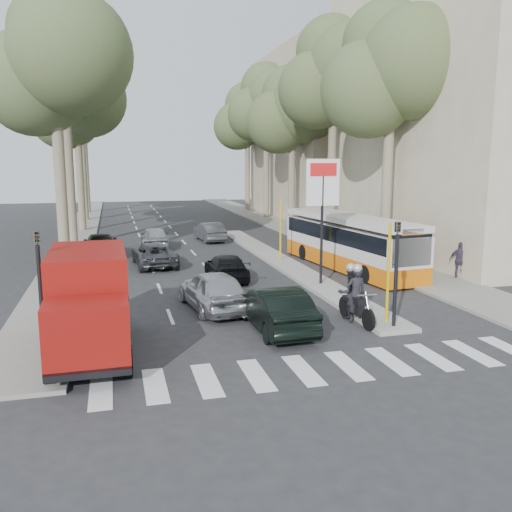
# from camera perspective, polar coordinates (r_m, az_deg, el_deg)

# --- Properties ---
(ground) EXTENTS (120.00, 120.00, 0.00)m
(ground) POSITION_cam_1_polar(r_m,az_deg,el_deg) (18.63, 3.13, -7.24)
(ground) COLOR #28282B
(ground) RESTS_ON ground
(sidewalk_right) EXTENTS (3.20, 70.00, 0.12)m
(sidewalk_right) POSITION_cam_1_polar(r_m,az_deg,el_deg) (44.57, 3.76, 2.92)
(sidewalk_right) COLOR gray
(sidewalk_right) RESTS_ON ground
(median_left) EXTENTS (2.40, 64.00, 0.12)m
(median_left) POSITION_cam_1_polar(r_m,az_deg,el_deg) (45.32, -17.87, 2.58)
(median_left) COLOR gray
(median_left) RESTS_ON ground
(traffic_island) EXTENTS (1.50, 26.00, 0.16)m
(traffic_island) POSITION_cam_1_polar(r_m,az_deg,el_deg) (29.76, 2.57, -0.55)
(traffic_island) COLOR gray
(traffic_island) RESTS_ON ground
(building_near) EXTENTS (11.00, 18.00, 18.00)m
(building_near) POSITION_cam_1_polar(r_m,az_deg,el_deg) (35.92, 21.84, 14.85)
(building_near) COLOR beige
(building_near) RESTS_ON ground
(building_far) EXTENTS (11.00, 20.00, 16.00)m
(building_far) POSITION_cam_1_polar(r_m,az_deg,el_deg) (55.15, 7.78, 12.47)
(building_far) COLOR #B7A88E
(building_far) RESTS_ON ground
(billboard) EXTENTS (1.50, 12.10, 5.60)m
(billboard) POSITION_cam_1_polar(r_m,az_deg,el_deg) (23.68, 7.00, 5.53)
(billboard) COLOR yellow
(billboard) RESTS_ON ground
(traffic_light_island) EXTENTS (0.16, 0.41, 3.60)m
(traffic_light_island) POSITION_cam_1_polar(r_m,az_deg,el_deg) (18.00, 14.59, -0.02)
(traffic_light_island) COLOR black
(traffic_light_island) RESTS_ON ground
(traffic_light_left) EXTENTS (0.16, 0.41, 3.60)m
(traffic_light_left) POSITION_cam_1_polar(r_m,az_deg,el_deg) (16.34, -21.87, -1.41)
(traffic_light_left) COLOR black
(traffic_light_left) RESTS_ON ground
(tree_l_a) EXTENTS (7.40, 7.20, 14.10)m
(tree_l_a) POSITION_cam_1_polar(r_m,az_deg,el_deg) (29.53, -20.32, 18.88)
(tree_l_a) COLOR #6B604C
(tree_l_a) RESTS_ON ground
(tree_l_b) EXTENTS (7.40, 7.20, 14.88)m
(tree_l_b) POSITION_cam_1_polar(r_m,az_deg,el_deg) (37.53, -19.38, 17.95)
(tree_l_b) COLOR #6B604C
(tree_l_b) RESTS_ON ground
(tree_l_c) EXTENTS (7.40, 7.20, 13.71)m
(tree_l_c) POSITION_cam_1_polar(r_m,az_deg,el_deg) (45.31, -18.26, 15.22)
(tree_l_c) COLOR #6B604C
(tree_l_c) RESTS_ON ground
(tree_l_d) EXTENTS (7.40, 7.20, 15.66)m
(tree_l_d) POSITION_cam_1_polar(r_m,az_deg,el_deg) (53.45, -17.99, 16.22)
(tree_l_d) COLOR #6B604C
(tree_l_d) RESTS_ON ground
(tree_l_e) EXTENTS (7.40, 7.20, 14.49)m
(tree_l_e) POSITION_cam_1_polar(r_m,az_deg,el_deg) (61.30, -17.64, 14.40)
(tree_l_e) COLOR #6B604C
(tree_l_e) RESTS_ON ground
(tree_r_a) EXTENTS (7.40, 7.20, 14.10)m
(tree_r_a) POSITION_cam_1_polar(r_m,az_deg,el_deg) (31.13, 14.22, 18.69)
(tree_r_a) COLOR #6B604C
(tree_r_a) RESTS_ON ground
(tree_r_b) EXTENTS (7.40, 7.20, 15.27)m
(tree_r_b) POSITION_cam_1_polar(r_m,az_deg,el_deg) (38.47, 8.35, 18.70)
(tree_r_b) COLOR #6B604C
(tree_r_b) RESTS_ON ground
(tree_r_c) EXTENTS (7.40, 7.20, 13.32)m
(tree_r_c) POSITION_cam_1_polar(r_m,az_deg,el_deg) (45.62, 3.97, 15.21)
(tree_r_c) COLOR #6B604C
(tree_r_c) RESTS_ON ground
(tree_r_d) EXTENTS (7.40, 7.20, 14.88)m
(tree_r_d) POSITION_cam_1_polar(r_m,az_deg,el_deg) (53.38, 1.23, 15.95)
(tree_r_d) COLOR #6B604C
(tree_r_d) RESTS_ON ground
(tree_r_e) EXTENTS (7.40, 7.20, 14.10)m
(tree_r_e) POSITION_cam_1_polar(r_m,az_deg,el_deg) (61.04, -0.83, 14.55)
(tree_r_e) COLOR #6B604C
(tree_r_e) RESTS_ON ground
(silver_hatchback) EXTENTS (2.37, 4.65, 1.51)m
(silver_hatchback) POSITION_cam_1_polar(r_m,az_deg,el_deg) (20.33, -4.55, -3.58)
(silver_hatchback) COLOR #AFB2B8
(silver_hatchback) RESTS_ON ground
(dark_hatchback) EXTENTS (1.68, 4.46, 1.45)m
(dark_hatchback) POSITION_cam_1_polar(r_m,az_deg,el_deg) (17.90, 2.03, -5.53)
(dark_hatchback) COLOR black
(dark_hatchback) RESTS_ON ground
(queue_car_a) EXTENTS (2.33, 4.55, 1.23)m
(queue_car_a) POSITION_cam_1_polar(r_m,az_deg,el_deg) (29.22, -10.65, 0.15)
(queue_car_a) COLOR #45474C
(queue_car_a) RESTS_ON ground
(queue_car_b) EXTENTS (1.84, 4.21, 1.20)m
(queue_car_b) POSITION_cam_1_polar(r_m,az_deg,el_deg) (25.39, -3.14, -1.19)
(queue_car_b) COLOR black
(queue_car_b) RESTS_ON ground
(queue_car_c) EXTENTS (1.77, 4.19, 1.41)m
(queue_car_c) POSITION_cam_1_polar(r_m,az_deg,el_deg) (35.07, -10.62, 1.93)
(queue_car_c) COLOR #A8ACB0
(queue_car_c) RESTS_ON ground
(queue_car_d) EXTENTS (1.77, 4.09, 1.31)m
(queue_car_d) POSITION_cam_1_polar(r_m,az_deg,el_deg) (37.86, -4.91, 2.57)
(queue_car_d) COLOR #515359
(queue_car_d) RESTS_ON ground
(queue_car_e) EXTENTS (2.13, 4.75, 1.35)m
(queue_car_e) POSITION_cam_1_polar(r_m,az_deg,el_deg) (32.92, -16.02, 1.14)
(queue_car_e) COLOR black
(queue_car_e) RESTS_ON ground
(red_truck) EXTENTS (2.19, 5.58, 2.96)m
(red_truck) POSITION_cam_1_polar(r_m,az_deg,el_deg) (16.22, -17.18, -4.55)
(red_truck) COLOR black
(red_truck) RESTS_ON ground
(city_bus) EXTENTS (3.36, 10.66, 2.76)m
(city_bus) POSITION_cam_1_polar(r_m,az_deg,el_deg) (28.35, 9.77, 1.60)
(city_bus) COLOR #D3620B
(city_bus) RESTS_ON ground
(motorcycle) EXTENTS (0.90, 2.45, 2.08)m
(motorcycle) POSITION_cam_1_polar(r_m,az_deg,el_deg) (19.07, 10.18, -4.03)
(motorcycle) COLOR black
(motorcycle) RESTS_ON ground
(pedestrian_near) EXTENTS (1.06, 1.02, 1.69)m
(pedestrian_near) POSITION_cam_1_polar(r_m,az_deg,el_deg) (26.88, 20.70, -0.41)
(pedestrian_near) COLOR #3E334D
(pedestrian_near) RESTS_ON sidewalk_right
(pedestrian_far) EXTENTS (1.28, 1.05, 1.82)m
(pedestrian_far) POSITION_cam_1_polar(r_m,az_deg,el_deg) (30.67, 15.76, 1.20)
(pedestrian_far) COLOR #6C5A51
(pedestrian_far) RESTS_ON sidewalk_right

